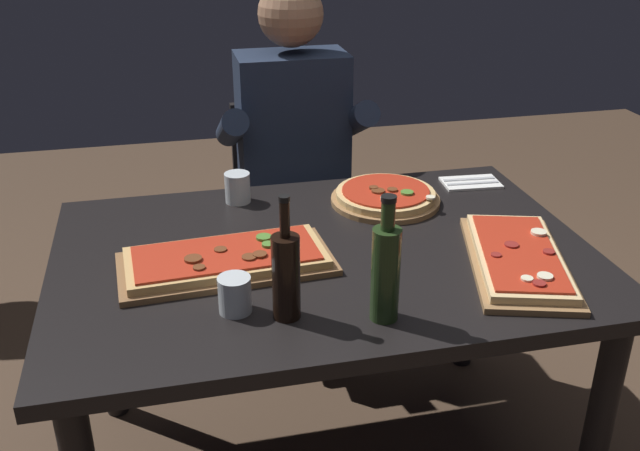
% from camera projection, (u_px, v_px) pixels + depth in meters
% --- Properties ---
extents(dining_table, '(1.40, 0.96, 0.74)m').
position_uv_depth(dining_table, '(324.00, 282.00, 1.92)').
color(dining_table, black).
rests_on(dining_table, ground_plane).
extents(pizza_rectangular_front, '(0.55, 0.28, 0.05)m').
position_uv_depth(pizza_rectangular_front, '(226.00, 260.00, 1.79)').
color(pizza_rectangular_front, brown).
rests_on(pizza_rectangular_front, dining_table).
extents(pizza_rectangular_left, '(0.36, 0.53, 0.05)m').
position_uv_depth(pizza_rectangular_left, '(518.00, 258.00, 1.80)').
color(pizza_rectangular_left, olive).
rests_on(pizza_rectangular_left, dining_table).
extents(pizza_round_far, '(0.33, 0.33, 0.05)m').
position_uv_depth(pizza_round_far, '(385.00, 197.00, 2.15)').
color(pizza_round_far, olive).
rests_on(pizza_round_far, dining_table).
extents(wine_bottle_dark, '(0.06, 0.06, 0.29)m').
position_uv_depth(wine_bottle_dark, '(286.00, 274.00, 1.55)').
color(wine_bottle_dark, black).
rests_on(wine_bottle_dark, dining_table).
extents(oil_bottle_amber, '(0.06, 0.06, 0.29)m').
position_uv_depth(oil_bottle_amber, '(386.00, 270.00, 1.54)').
color(oil_bottle_amber, '#233819').
rests_on(oil_bottle_amber, dining_table).
extents(tumbler_near_camera, '(0.08, 0.08, 0.09)m').
position_uv_depth(tumbler_near_camera, '(238.00, 189.00, 2.15)').
color(tumbler_near_camera, silver).
rests_on(tumbler_near_camera, dining_table).
extents(tumbler_far_side, '(0.07, 0.07, 0.09)m').
position_uv_depth(tumbler_far_side, '(235.00, 297.00, 1.60)').
color(tumbler_far_side, silver).
rests_on(tumbler_far_side, dining_table).
extents(napkin_cutlery_set, '(0.19, 0.12, 0.01)m').
position_uv_depth(napkin_cutlery_set, '(471.00, 183.00, 2.29)').
color(napkin_cutlery_set, white).
rests_on(napkin_cutlery_set, dining_table).
extents(diner_chair, '(0.44, 0.44, 0.87)m').
position_uv_depth(diner_chair, '(290.00, 207.00, 2.75)').
color(diner_chair, black).
rests_on(diner_chair, ground_plane).
extents(seated_diner, '(0.53, 0.41, 1.33)m').
position_uv_depth(seated_diner, '(295.00, 154.00, 2.54)').
color(seated_diner, '#23232D').
rests_on(seated_diner, ground_plane).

